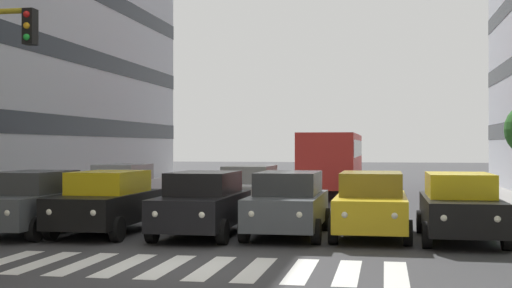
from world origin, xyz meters
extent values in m
plane|color=#38383A|center=(0.00, 0.00, 0.00)|extent=(180.00, 180.00, 0.00)
cube|color=silver|center=(-4.05, 0.00, 0.00)|extent=(0.45, 2.80, 0.01)
cube|color=silver|center=(-3.15, 0.00, 0.00)|extent=(0.45, 2.80, 0.01)
cube|color=silver|center=(-2.25, 0.00, 0.00)|extent=(0.45, 2.80, 0.01)
cube|color=silver|center=(-1.35, 0.00, 0.00)|extent=(0.45, 2.80, 0.01)
cube|color=silver|center=(-0.45, 0.00, 0.00)|extent=(0.45, 2.80, 0.01)
cube|color=silver|center=(0.45, 0.00, 0.00)|extent=(0.45, 2.80, 0.01)
cube|color=silver|center=(1.35, 0.00, 0.00)|extent=(0.45, 2.80, 0.01)
cube|color=silver|center=(2.25, 0.00, 0.00)|extent=(0.45, 2.80, 0.01)
cube|color=silver|center=(3.15, 0.00, 0.00)|extent=(0.45, 2.80, 0.01)
cube|color=silver|center=(4.05, 0.00, 0.00)|extent=(0.45, 2.80, 0.01)
cube|color=black|center=(-5.72, -4.93, 0.72)|extent=(1.80, 4.40, 0.80)
cube|color=yellow|center=(-5.72, -5.13, 1.42)|extent=(1.58, 2.46, 0.60)
cylinder|color=black|center=(-6.62, -3.48, 0.32)|extent=(0.22, 0.64, 0.64)
cylinder|color=black|center=(-4.82, -3.48, 0.32)|extent=(0.22, 0.64, 0.64)
cylinder|color=black|center=(-6.62, -6.38, 0.32)|extent=(0.22, 0.64, 0.64)
cylinder|color=black|center=(-4.82, -6.38, 0.32)|extent=(0.22, 0.64, 0.64)
sphere|color=white|center=(-6.30, -2.78, 0.80)|extent=(0.18, 0.18, 0.18)
sphere|color=white|center=(-5.15, -2.78, 0.80)|extent=(0.18, 0.18, 0.18)
cube|color=gold|center=(-3.49, -5.24, 0.72)|extent=(1.80, 4.40, 0.80)
cube|color=olive|center=(-3.49, -5.44, 1.42)|extent=(1.58, 2.46, 0.60)
cylinder|color=black|center=(-4.39, -3.78, 0.32)|extent=(0.22, 0.64, 0.64)
cylinder|color=black|center=(-2.59, -3.78, 0.32)|extent=(0.22, 0.64, 0.64)
cylinder|color=black|center=(-4.39, -6.69, 0.32)|extent=(0.22, 0.64, 0.64)
cylinder|color=black|center=(-2.59, -6.69, 0.32)|extent=(0.22, 0.64, 0.64)
sphere|color=white|center=(-4.07, -3.09, 0.80)|extent=(0.18, 0.18, 0.18)
sphere|color=white|center=(-2.91, -3.09, 0.80)|extent=(0.18, 0.18, 0.18)
cube|color=#474C51|center=(-1.29, -5.08, 0.72)|extent=(1.80, 4.40, 0.80)
cube|color=#343639|center=(-1.29, -5.28, 1.42)|extent=(1.58, 2.46, 0.60)
cylinder|color=black|center=(-2.19, -3.63, 0.32)|extent=(0.22, 0.64, 0.64)
cylinder|color=black|center=(-0.39, -3.63, 0.32)|extent=(0.22, 0.64, 0.64)
cylinder|color=black|center=(-2.19, -6.53, 0.32)|extent=(0.22, 0.64, 0.64)
cylinder|color=black|center=(-0.39, -6.53, 0.32)|extent=(0.22, 0.64, 0.64)
sphere|color=white|center=(-1.86, -2.93, 0.80)|extent=(0.18, 0.18, 0.18)
sphere|color=white|center=(-0.71, -2.93, 0.80)|extent=(0.18, 0.18, 0.18)
cube|color=black|center=(0.96, -4.61, 0.72)|extent=(1.80, 4.40, 0.80)
cube|color=black|center=(0.96, -4.81, 1.42)|extent=(1.58, 2.46, 0.60)
cylinder|color=black|center=(0.06, -3.16, 0.32)|extent=(0.22, 0.64, 0.64)
cylinder|color=black|center=(1.86, -3.16, 0.32)|extent=(0.22, 0.64, 0.64)
cylinder|color=black|center=(0.06, -6.06, 0.32)|extent=(0.22, 0.64, 0.64)
cylinder|color=black|center=(1.86, -6.06, 0.32)|extent=(0.22, 0.64, 0.64)
sphere|color=white|center=(0.38, -2.46, 0.80)|extent=(0.18, 0.18, 0.18)
sphere|color=white|center=(1.53, -2.46, 0.80)|extent=(0.18, 0.18, 0.18)
cube|color=black|center=(3.68, -4.63, 0.72)|extent=(1.80, 4.40, 0.80)
cube|color=yellow|center=(3.68, -4.83, 1.42)|extent=(1.58, 2.46, 0.60)
cylinder|color=black|center=(2.78, -3.18, 0.32)|extent=(0.22, 0.64, 0.64)
cylinder|color=black|center=(4.58, -3.18, 0.32)|extent=(0.22, 0.64, 0.64)
cylinder|color=black|center=(2.78, -6.08, 0.32)|extent=(0.22, 0.64, 0.64)
cylinder|color=black|center=(4.58, -6.08, 0.32)|extent=(0.22, 0.64, 0.64)
sphere|color=white|center=(3.11, -2.48, 0.80)|extent=(0.18, 0.18, 0.18)
sphere|color=white|center=(4.26, -2.48, 0.80)|extent=(0.18, 0.18, 0.18)
cube|color=#474C51|center=(5.72, -4.22, 0.72)|extent=(1.80, 4.40, 0.80)
cube|color=#343639|center=(5.72, -4.42, 1.42)|extent=(1.58, 2.46, 0.60)
cylinder|color=black|center=(4.82, -2.77, 0.32)|extent=(0.22, 0.64, 0.64)
cylinder|color=black|center=(4.82, -5.68, 0.32)|extent=(0.22, 0.64, 0.64)
cylinder|color=black|center=(6.62, -5.68, 0.32)|extent=(0.22, 0.64, 0.64)
sphere|color=white|center=(5.14, -2.07, 0.80)|extent=(0.18, 0.18, 0.18)
cube|color=silver|center=(5.99, -11.58, 0.72)|extent=(1.80, 4.40, 0.80)
cube|color=gray|center=(5.99, -11.78, 1.42)|extent=(1.58, 2.46, 0.60)
cylinder|color=black|center=(5.09, -10.13, 0.32)|extent=(0.22, 0.64, 0.64)
cylinder|color=black|center=(6.89, -10.13, 0.32)|extent=(0.22, 0.64, 0.64)
cylinder|color=black|center=(5.09, -13.03, 0.32)|extent=(0.22, 0.64, 0.64)
cylinder|color=black|center=(6.89, -13.03, 0.32)|extent=(0.22, 0.64, 0.64)
sphere|color=white|center=(5.41, -9.43, 0.80)|extent=(0.18, 0.18, 0.18)
sphere|color=white|center=(6.57, -9.43, 0.80)|extent=(0.18, 0.18, 0.18)
cube|color=silver|center=(0.87, -10.63, 0.72)|extent=(1.80, 4.40, 0.80)
cube|color=gray|center=(0.87, -10.83, 1.42)|extent=(1.58, 2.46, 0.60)
cylinder|color=black|center=(-0.03, -9.18, 0.32)|extent=(0.22, 0.64, 0.64)
cylinder|color=black|center=(1.77, -9.18, 0.32)|extent=(0.22, 0.64, 0.64)
cylinder|color=black|center=(-0.03, -12.08, 0.32)|extent=(0.22, 0.64, 0.64)
cylinder|color=black|center=(1.77, -12.08, 0.32)|extent=(0.22, 0.64, 0.64)
sphere|color=white|center=(0.30, -8.48, 0.80)|extent=(0.18, 0.18, 0.18)
sphere|color=white|center=(1.45, -8.48, 0.80)|extent=(0.18, 0.18, 0.18)
cube|color=red|center=(-1.29, -21.46, 1.75)|extent=(2.50, 10.50, 2.50)
cube|color=black|center=(-1.29, -21.46, 2.30)|extent=(2.52, 9.87, 0.80)
cylinder|color=black|center=(-2.54, -17.79, 0.50)|extent=(0.28, 1.00, 1.00)
cylinder|color=black|center=(-0.04, -17.79, 0.50)|extent=(0.28, 1.00, 1.00)
cylinder|color=black|center=(-2.54, -24.61, 0.50)|extent=(0.28, 1.00, 1.00)
cylinder|color=black|center=(-0.04, -24.61, 0.50)|extent=(0.28, 1.00, 1.00)
cube|color=black|center=(3.56, -0.22, 4.95)|extent=(0.24, 0.28, 0.76)
sphere|color=red|center=(3.56, -0.07, 5.19)|extent=(0.14, 0.14, 0.14)
sphere|color=orange|center=(3.56, -0.07, 4.95)|extent=(0.14, 0.14, 0.14)
sphere|color=green|center=(3.56, -0.07, 4.71)|extent=(0.14, 0.14, 0.14)
camera|label=1|loc=(-3.85, 13.37, 2.42)|focal=48.76mm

